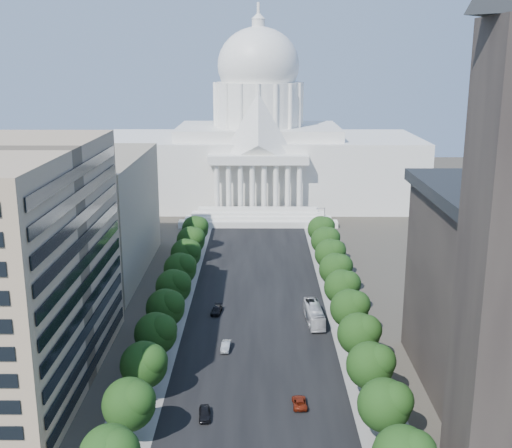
{
  "coord_description": "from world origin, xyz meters",
  "views": [
    {
      "loc": [
        0.37,
        -57.06,
        53.41
      ],
      "look_at": [
        -0.35,
        82.07,
        17.46
      ],
      "focal_mm": 45.0,
      "sensor_mm": 36.0,
      "label": 1
    }
  ],
  "objects_px": {
    "car_red": "(299,402)",
    "city_bus": "(314,314)",
    "car_dark_a": "(205,413)",
    "car_silver": "(226,346)",
    "car_dark_b": "(217,310)"
  },
  "relations": [
    {
      "from": "car_dark_b",
      "to": "car_dark_a",
      "type": "bearing_deg",
      "value": -81.72
    },
    {
      "from": "car_dark_a",
      "to": "car_silver",
      "type": "xyz_separation_m",
      "value": [
        2.05,
        23.73,
        0.0
      ]
    },
    {
      "from": "car_red",
      "to": "city_bus",
      "type": "distance_m",
      "value": 33.94
    },
    {
      "from": "car_dark_a",
      "to": "car_red",
      "type": "bearing_deg",
      "value": 8.31
    },
    {
      "from": "car_dark_b",
      "to": "car_silver",
      "type": "bearing_deg",
      "value": -73.68
    },
    {
      "from": "car_dark_a",
      "to": "city_bus",
      "type": "height_order",
      "value": "city_bus"
    },
    {
      "from": "car_silver",
      "to": "car_dark_b",
      "type": "height_order",
      "value": "car_silver"
    },
    {
      "from": "car_dark_b",
      "to": "city_bus",
      "type": "xyz_separation_m",
      "value": [
        20.66,
        -4.58,
        1.04
      ]
    },
    {
      "from": "car_silver",
      "to": "car_dark_b",
      "type": "relative_size",
      "value": 0.92
    },
    {
      "from": "city_bus",
      "to": "car_dark_a",
      "type": "bearing_deg",
      "value": -121.74
    },
    {
      "from": "car_dark_a",
      "to": "car_dark_b",
      "type": "relative_size",
      "value": 0.89
    },
    {
      "from": "car_red",
      "to": "car_dark_b",
      "type": "height_order",
      "value": "car_dark_b"
    },
    {
      "from": "car_red",
      "to": "car_silver",
      "type": "bearing_deg",
      "value": -59.82
    },
    {
      "from": "car_dark_b",
      "to": "city_bus",
      "type": "height_order",
      "value": "city_bus"
    },
    {
      "from": "car_dark_a",
      "to": "car_red",
      "type": "xyz_separation_m",
      "value": [
        14.74,
        3.54,
        -0.1
      ]
    }
  ]
}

